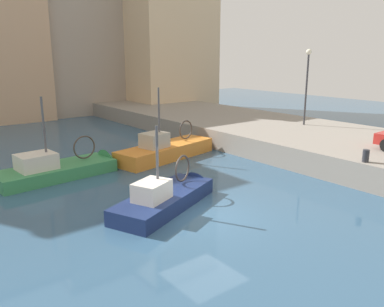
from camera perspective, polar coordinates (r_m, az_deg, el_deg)
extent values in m
plane|color=#335675|center=(14.48, 1.73, -8.95)|extent=(80.00, 80.00, 0.00)
cube|color=gray|center=(23.06, 24.32, 0.16)|extent=(9.00, 56.00, 1.20)
cube|color=navy|center=(15.20, -3.99, -7.83)|extent=(5.20, 3.52, 1.19)
cone|color=navy|center=(17.48, 0.98, -4.81)|extent=(1.44, 1.77, 1.54)
cube|color=#9E7A51|center=(15.00, -4.03, -5.94)|extent=(4.96, 3.32, 0.08)
cube|color=beige|center=(14.22, -5.86, -5.45)|extent=(1.59, 1.43, 0.71)
cylinder|color=#4C4C51|center=(14.24, -5.07, -1.34)|extent=(0.10, 0.10, 2.71)
torus|color=#3F3833|center=(15.91, -1.40, -2.18)|extent=(1.06, 0.52, 1.12)
sphere|color=white|center=(14.54, -10.33, -8.33)|extent=(0.32, 0.32, 0.32)
cube|color=orange|center=(22.21, -3.81, -0.68)|extent=(6.42, 3.07, 1.58)
cone|color=orange|center=(24.72, 1.71, 0.88)|extent=(1.22, 1.80, 1.65)
cube|color=#B2A893|center=(22.04, -3.84, 1.10)|extent=(6.15, 2.88, 0.08)
cube|color=#B7AD99|center=(21.33, -5.49, 1.89)|extent=(1.52, 1.41, 0.83)
cylinder|color=#4C4C51|center=(21.38, -4.82, 5.16)|extent=(0.10, 0.10, 3.28)
torus|color=#3F3833|center=(23.14, -0.90, 3.48)|extent=(1.13, 0.31, 1.13)
sphere|color=white|center=(21.63, -9.15, -0.59)|extent=(0.32, 0.32, 0.32)
cube|color=#388951|center=(19.81, -19.06, -3.31)|extent=(5.63, 2.54, 1.18)
cone|color=#388951|center=(21.17, -11.48, -1.69)|extent=(1.07, 1.92, 1.84)
cube|color=#9E7A51|center=(19.66, -19.19, -1.83)|extent=(5.40, 2.36, 0.08)
cube|color=beige|center=(19.23, -21.69, -1.12)|extent=(1.76, 1.48, 0.74)
cylinder|color=#4C4C51|center=(19.14, -20.67, 2.77)|extent=(0.10, 0.10, 3.34)
torus|color=#3F3833|center=(20.13, -15.39, 0.88)|extent=(1.18, 0.19, 1.18)
sphere|color=white|center=(20.22, -24.66, -2.96)|extent=(0.32, 0.32, 0.32)
cylinder|color=#2D2D33|center=(18.37, 23.94, -0.31)|extent=(0.28, 0.28, 0.55)
cylinder|color=#38383D|center=(26.67, 16.27, 8.82)|extent=(0.12, 0.12, 4.50)
sphere|color=#F2EACC|center=(26.58, 16.63, 13.97)|extent=(0.36, 0.36, 0.36)
cube|color=beige|center=(41.88, -4.21, 18.75)|extent=(8.34, 7.97, 18.07)
cube|color=#A39384|center=(41.79, -16.17, 18.06)|extent=(7.91, 6.30, 17.78)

